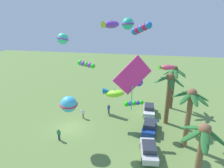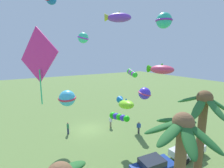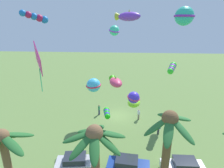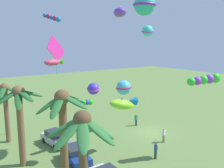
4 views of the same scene
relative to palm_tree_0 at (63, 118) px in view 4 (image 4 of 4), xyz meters
The scene contains 21 objects.
ground_plane 14.94m from the palm_tree_0, 72.74° to the right, with size 120.00×120.00×0.00m, color olive.
palm_tree_0 is the anchor object (origin of this frame).
palm_tree_1 11.37m from the palm_tree_0, ahead, with size 4.20×3.83×6.72m.
palm_tree_2 5.35m from the palm_tree_0, 19.85° to the left, with size 4.18×4.11×7.39m.
palm_tree_3 5.30m from the palm_tree_0, 167.34° to the left, with size 3.96×3.88×7.47m.
parked_car_1 5.90m from the palm_tree_0, 40.17° to the right, with size 4.05×2.08×1.51m.
parked_car_2 9.24m from the palm_tree_0, 17.29° to the right, with size 4.08×2.16×1.51m.
spectator_0 15.85m from the palm_tree_0, 62.67° to the right, with size 0.27×0.55×1.59m.
spectator_1 10.03m from the palm_tree_0, 97.17° to the right, with size 0.49×0.39×1.59m.
spectator_2 13.28m from the palm_tree_0, 84.90° to the right, with size 0.35×0.52×1.59m.
kite_fish_0 11.79m from the palm_tree_0, 68.10° to the right, with size 2.79×2.23×1.09m.
kite_tube_1 13.61m from the palm_tree_0, 103.20° to the right, with size 1.75×3.28×1.10m.
kite_diamond_2 12.62m from the palm_tree_0, 20.98° to the right, with size 1.79×2.95×4.73m.
kite_ball_3 4.94m from the palm_tree_0, 60.08° to the right, with size 1.68×1.69×1.09m.
kite_ball_4 15.40m from the palm_tree_0, 70.16° to the right, with size 1.99×1.99×1.29m.
kite_tube_5 6.66m from the palm_tree_0, 42.78° to the right, with size 0.85×2.29×0.81m.
kite_ball_6 10.67m from the palm_tree_0, 107.14° to the right, with size 2.52×2.52×1.65m.
kite_ball_7 13.73m from the palm_tree_0, 57.60° to the right, with size 2.88×2.89×1.87m.
kite_tube_8 13.95m from the palm_tree_0, 19.67° to the right, with size 1.82×1.60×1.04m.
kite_fish_9 5.59m from the palm_tree_0, 14.15° to the right, with size 1.29×1.94×0.75m.
kite_fish_10 7.74m from the palm_tree_0, 74.09° to the right, with size 1.74×3.25×1.48m.
Camera 4 is at (-20.15, 20.24, 11.03)m, focal length 38.29 mm.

